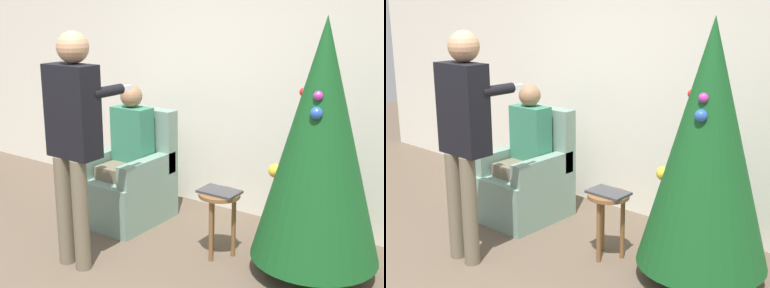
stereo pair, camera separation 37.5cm
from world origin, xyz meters
TOP-DOWN VIEW (x-y plane):
  - wall_back at (0.00, 2.23)m, footprint 8.00×0.06m
  - christmas_tree at (1.25, 1.44)m, footprint 0.94×0.94m
  - armchair at (-0.57, 1.47)m, footprint 0.62×0.76m
  - person_seated at (-0.57, 1.44)m, footprint 0.36×0.46m
  - person_standing at (-0.31, 0.57)m, footprint 0.42×0.57m
  - side_stool at (0.52, 1.29)m, footprint 0.33×0.33m
  - laptop at (0.52, 1.29)m, footprint 0.32×0.21m

SIDE VIEW (x-z plane):
  - armchair at x=-0.57m, z-range -0.17..0.86m
  - side_stool at x=0.52m, z-range 0.15..0.69m
  - laptop at x=0.52m, z-range 0.54..0.56m
  - person_seated at x=-0.57m, z-range 0.06..1.32m
  - christmas_tree at x=1.25m, z-range 0.07..1.97m
  - person_standing at x=-0.31m, z-range 0.18..1.97m
  - wall_back at x=0.00m, z-range 0.00..2.70m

